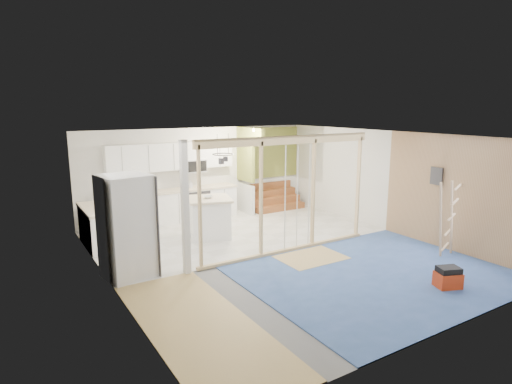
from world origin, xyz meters
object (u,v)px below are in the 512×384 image
ladder (447,219)px  island (210,218)px  fridge (127,227)px  toolbox (448,278)px

ladder → island: bearing=117.5°
fridge → toolbox: fridge is taller
fridge → toolbox: size_ratio=3.90×
island → toolbox: bearing=-48.3°
toolbox → ladder: bearing=58.2°
fridge → island: fridge is taller
fridge → island: size_ratio=1.55×
fridge → ladder: bearing=-32.6°
fridge → ladder: fridge is taller
fridge → island: bearing=21.1°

